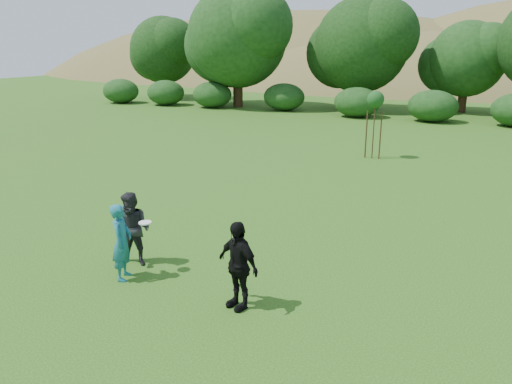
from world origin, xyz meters
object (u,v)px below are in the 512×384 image
Objects in this scene: player_teal at (122,242)px; player_black at (238,265)px; player_grey at (133,230)px; sapling at (376,101)px.

player_teal is 2.68m from player_black.
player_grey reaches higher than player_teal.
player_black reaches higher than player_grey.
sapling reaches higher than player_grey.
player_grey is 0.58× the size of sapling.
player_grey is at bearing -1.44° from player_teal.
sapling is at bearing -29.93° from player_teal.
sapling is (2.02, 13.66, 1.61)m from player_teal.
player_black is at bearing -112.08° from player_teal.
player_black is 0.59× the size of sapling.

